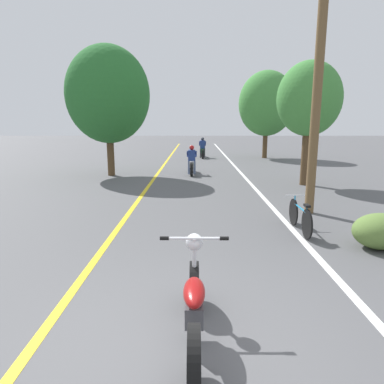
# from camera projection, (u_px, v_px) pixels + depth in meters

# --- Properties ---
(ground_plane) EXTENTS (120.00, 120.00, 0.00)m
(ground_plane) POSITION_uv_depth(u_px,v_px,m) (187.00, 347.00, 3.75)
(ground_plane) COLOR #515154
(lane_stripe_center) EXTENTS (0.14, 48.00, 0.01)m
(lane_stripe_center) POSITION_uv_depth(u_px,v_px,m) (156.00, 176.00, 15.62)
(lane_stripe_center) COLOR yellow
(lane_stripe_center) RESTS_ON ground
(lane_stripe_edge) EXTENTS (0.14, 48.00, 0.01)m
(lane_stripe_edge) POSITION_uv_depth(u_px,v_px,m) (244.00, 176.00, 15.59)
(lane_stripe_edge) COLOR white
(lane_stripe_edge) RESTS_ON ground
(utility_pole) EXTENTS (1.10, 0.24, 6.28)m
(utility_pole) POSITION_uv_depth(u_px,v_px,m) (317.00, 90.00, 8.69)
(utility_pole) COLOR brown
(utility_pole) RESTS_ON ground
(roadside_tree_right_near) EXTENTS (2.42, 2.18, 4.68)m
(roadside_tree_right_near) POSITION_uv_depth(u_px,v_px,m) (309.00, 100.00, 12.85)
(roadside_tree_right_near) COLOR #513A23
(roadside_tree_right_near) RESTS_ON ground
(roadside_tree_right_far) EXTENTS (3.75, 3.37, 5.81)m
(roadside_tree_right_far) POSITION_uv_depth(u_px,v_px,m) (267.00, 104.00, 22.94)
(roadside_tree_right_far) COLOR #513A23
(roadside_tree_right_far) RESTS_ON ground
(roadside_tree_left) EXTENTS (3.72, 3.35, 5.76)m
(roadside_tree_left) POSITION_uv_depth(u_px,v_px,m) (108.00, 95.00, 15.17)
(roadside_tree_left) COLOR #513A23
(roadside_tree_left) RESTS_ON ground
(roadside_bush) EXTENTS (1.10, 0.88, 0.70)m
(roadside_bush) POSITION_uv_depth(u_px,v_px,m) (382.00, 231.00, 6.61)
(roadside_bush) COLOR #5B7A38
(roadside_bush) RESTS_ON ground
(motorcycle_foreground) EXTENTS (0.84, 2.07, 1.06)m
(motorcycle_foreground) POSITION_uv_depth(u_px,v_px,m) (194.00, 304.00, 3.82)
(motorcycle_foreground) COLOR black
(motorcycle_foreground) RESTS_ON ground
(motorcycle_rider_lead) EXTENTS (0.50, 2.06, 1.36)m
(motorcycle_rider_lead) POSITION_uv_depth(u_px,v_px,m) (192.00, 163.00, 16.20)
(motorcycle_rider_lead) COLOR black
(motorcycle_rider_lead) RESTS_ON ground
(motorcycle_rider_far) EXTENTS (0.50, 2.07, 1.41)m
(motorcycle_rider_far) POSITION_uv_depth(u_px,v_px,m) (203.00, 150.00, 23.70)
(motorcycle_rider_far) COLOR black
(motorcycle_rider_far) RESTS_ON ground
(bicycle_parked) EXTENTS (0.44, 1.64, 0.75)m
(bicycle_parked) POSITION_uv_depth(u_px,v_px,m) (300.00, 217.00, 7.65)
(bicycle_parked) COLOR black
(bicycle_parked) RESTS_ON ground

